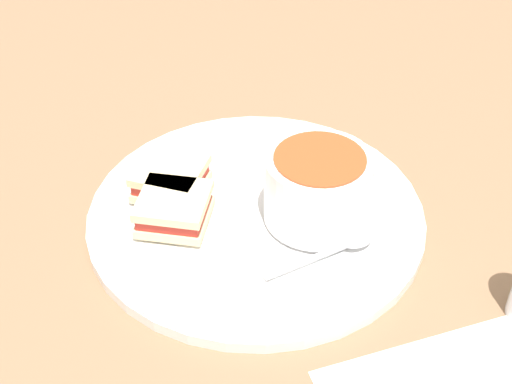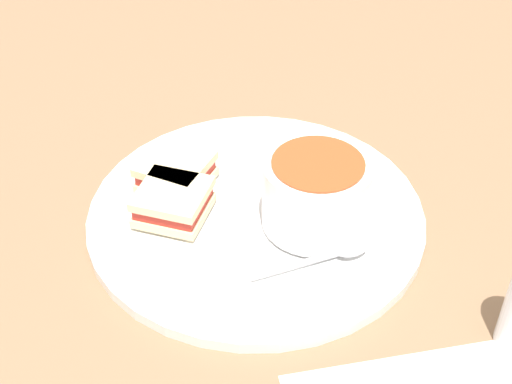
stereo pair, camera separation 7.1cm
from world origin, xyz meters
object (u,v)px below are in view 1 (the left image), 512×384
Objects in this scene: soup_bowl at (318,188)px; sandwich_half_near at (171,178)px; spoon at (348,243)px; sandwich_half_far at (174,209)px.

sandwich_half_near is at bearing 71.66° from soup_bowl.
soup_bowl is 0.06m from spoon.
soup_bowl reaches higher than sandwich_half_near.
soup_bowl is at bearing 94.70° from spoon.
sandwich_half_near is (0.09, 0.17, 0.01)m from spoon.
sandwich_half_near is 1.08× the size of sandwich_half_far.
soup_bowl is 0.14m from sandwich_half_far.
sandwich_half_near is at bearing 6.67° from sandwich_half_far.
spoon is at bearing -118.16° from sandwich_half_near.
sandwich_half_far is at bearing 139.17° from spoon.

